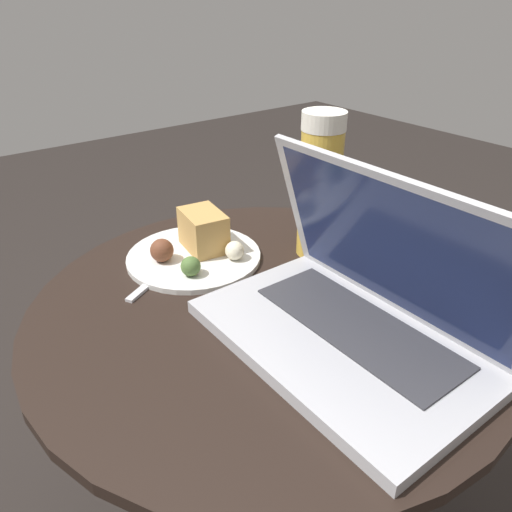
% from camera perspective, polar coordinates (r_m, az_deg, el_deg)
% --- Properties ---
extents(table, '(0.70, 0.70, 0.57)m').
position_cam_1_polar(table, '(0.82, 1.47, -13.00)').
color(table, '#9E9EA3').
rests_on(table, ground_plane).
extents(laptop, '(0.37, 0.23, 0.23)m').
position_cam_1_polar(laptop, '(0.65, 11.30, -6.02)').
color(laptop, '#B2B2B7').
rests_on(laptop, table).
extents(beer_glass, '(0.07, 0.07, 0.24)m').
position_cam_1_polar(beer_glass, '(0.82, 7.31, 7.92)').
color(beer_glass, gold).
rests_on(beer_glass, table).
extents(snack_plate, '(0.23, 0.23, 0.08)m').
position_cam_1_polar(snack_plate, '(0.85, -6.77, 1.10)').
color(snack_plate, silver).
rests_on(snack_plate, table).
extents(fork, '(0.09, 0.15, 0.00)m').
position_cam_1_polar(fork, '(0.82, -10.46, -1.69)').
color(fork, silver).
rests_on(fork, table).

